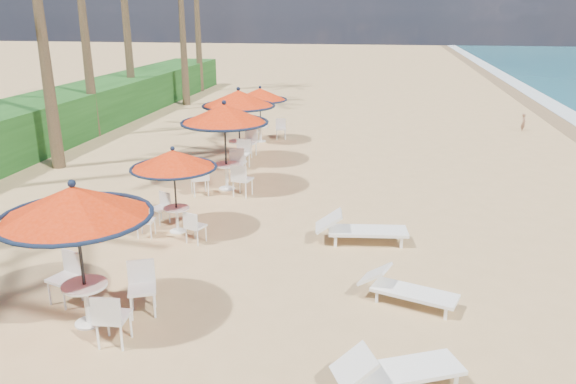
# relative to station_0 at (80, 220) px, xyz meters

# --- Properties ---
(ground) EXTENTS (160.00, 160.00, 0.00)m
(ground) POSITION_rel_station_0_xyz_m (4.87, 0.40, -1.91)
(ground) COLOR tan
(ground) RESTS_ON ground
(scrub_hedge) EXTENTS (3.00, 40.00, 1.80)m
(scrub_hedge) POSITION_rel_station_0_xyz_m (-8.63, 11.40, -1.01)
(scrub_hedge) COLOR #194716
(scrub_hedge) RESTS_ON ground
(station_0) EXTENTS (2.50, 2.50, 2.61)m
(station_0) POSITION_rel_station_0_xyz_m (0.00, 0.00, 0.00)
(station_0) COLOR black
(station_0) RESTS_ON ground
(station_1) EXTENTS (2.05, 2.05, 2.14)m
(station_1) POSITION_rel_station_0_xyz_m (-0.05, 4.22, -0.34)
(station_1) COLOR black
(station_1) RESTS_ON ground
(station_2) EXTENTS (2.58, 2.58, 2.69)m
(station_2) POSITION_rel_station_0_xyz_m (0.25, 7.73, 0.06)
(station_2) COLOR black
(station_2) RESTS_ON ground
(station_3) EXTENTS (2.54, 2.54, 2.65)m
(station_3) POSITION_rel_station_0_xyz_m (-0.11, 10.86, 0.12)
(station_3) COLOR black
(station_3) RESTS_ON ground
(station_4) EXTENTS (2.18, 2.18, 2.27)m
(station_4) POSITION_rel_station_0_xyz_m (-0.08, 14.19, -0.17)
(station_4) COLOR black
(station_4) RESTS_ON ground
(lounger_near) EXTENTS (1.96, 1.32, 0.68)m
(lounger_near) POSITION_rel_station_0_xyz_m (5.13, -0.91, -1.59)
(lounger_near) COLOR white
(lounger_near) RESTS_ON ground
(lounger_mid) EXTENTS (1.88, 1.11, 0.64)m
(lounger_mid) POSITION_rel_station_0_xyz_m (5.34, 1.62, -1.60)
(lounger_mid) COLOR white
(lounger_mid) RESTS_ON ground
(lounger_far) EXTENTS (2.18, 0.91, 0.76)m
(lounger_far) POSITION_rel_station_0_xyz_m (4.36, 4.30, -1.55)
(lounger_far) COLOR white
(lounger_far) RESTS_ON ground
(person) EXTENTS (0.27, 0.34, 0.84)m
(person) POSITION_rel_station_0_xyz_m (10.94, 18.12, -1.49)
(person) COLOR #98684D
(person) RESTS_ON ground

